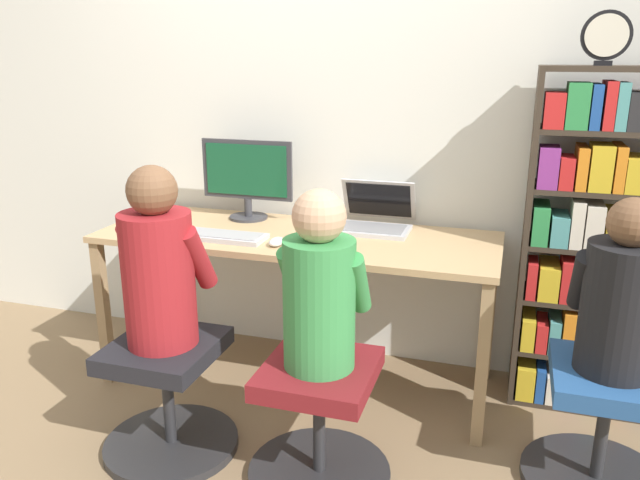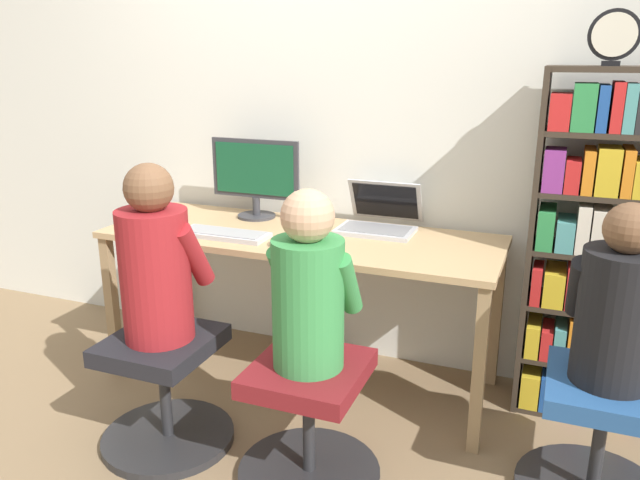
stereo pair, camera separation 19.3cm
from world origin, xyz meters
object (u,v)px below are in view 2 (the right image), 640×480
(bookshelf, at_px, (601,261))
(person_near_shelf, at_px, (619,306))
(person_at_monitor, at_px, (155,262))
(keyboard, at_px, (224,234))
(desktop_monitor, at_px, (255,177))
(office_chair_left, at_px, (165,389))
(person_at_laptop, at_px, (309,289))
(office_chair_side, at_px, (599,439))
(desk_clock, at_px, (614,36))
(laptop, at_px, (379,220))
(office_chair_right, at_px, (309,421))

(bookshelf, xyz_separation_m, person_near_shelf, (0.03, -0.60, 0.03))
(person_at_monitor, distance_m, person_near_shelf, 1.71)
(keyboard, height_order, person_near_shelf, person_near_shelf)
(desktop_monitor, xyz_separation_m, person_at_monitor, (0.03, -0.92, -0.18))
(keyboard, relative_size, office_chair_left, 0.77)
(person_at_laptop, relative_size, office_chair_side, 1.19)
(person_at_laptop, bearing_deg, person_at_monitor, -179.59)
(person_at_monitor, height_order, bookshelf, bookshelf)
(desk_clock, height_order, office_chair_side, desk_clock)
(laptop, relative_size, desk_clock, 1.74)
(keyboard, bearing_deg, office_chair_right, -39.40)
(office_chair_left, distance_m, desk_clock, 2.29)
(keyboard, height_order, office_chair_left, keyboard)
(person_at_laptop, bearing_deg, office_chair_left, -179.13)
(laptop, bearing_deg, desk_clock, -5.60)
(keyboard, distance_m, person_at_laptop, 0.85)
(office_chair_right, bearing_deg, person_at_monitor, -180.00)
(desk_clock, relative_size, person_near_shelf, 0.33)
(bookshelf, bearing_deg, person_near_shelf, -86.73)
(laptop, distance_m, person_at_monitor, 1.13)
(office_chair_left, xyz_separation_m, office_chair_side, (1.69, 0.29, 0.00))
(laptop, bearing_deg, keyboard, -149.46)
(laptop, relative_size, person_near_shelf, 0.57)
(keyboard, bearing_deg, bookshelf, 11.88)
(keyboard, distance_m, office_chair_side, 1.79)
(person_at_monitor, height_order, office_chair_side, person_at_monitor)
(laptop, distance_m, bookshelf, 1.01)
(office_chair_left, distance_m, person_at_laptop, 0.85)
(laptop, bearing_deg, person_at_monitor, -125.09)
(person_at_monitor, xyz_separation_m, office_chair_side, (1.69, 0.28, -0.56))
(office_chair_right, bearing_deg, keyboard, 140.60)
(person_at_monitor, height_order, desk_clock, desk_clock)
(keyboard, bearing_deg, desk_clock, 10.32)
(keyboard, xyz_separation_m, person_near_shelf, (1.69, -0.25, -0.01))
(desktop_monitor, xyz_separation_m, office_chair_side, (1.72, -0.64, -0.74))
(laptop, height_order, desk_clock, desk_clock)
(keyboard, height_order, desk_clock, desk_clock)
(desktop_monitor, distance_m, office_chair_side, 1.97)
(desk_clock, bearing_deg, office_chair_side, -79.81)
(person_near_shelf, bearing_deg, laptop, 148.64)
(office_chair_left, bearing_deg, person_at_monitor, 90.00)
(desk_clock, bearing_deg, person_at_monitor, -152.50)
(office_chair_left, distance_m, office_chair_right, 0.65)
(office_chair_right, distance_m, person_at_monitor, 0.86)
(person_at_monitor, distance_m, office_chair_side, 1.80)
(office_chair_left, xyz_separation_m, bookshelf, (1.65, 0.89, 0.49))
(keyboard, xyz_separation_m, office_chair_left, (0.00, -0.54, -0.53))
(office_chair_right, relative_size, office_chair_side, 1.00)
(office_chair_right, bearing_deg, bookshelf, 41.54)
(person_at_laptop, relative_size, person_near_shelf, 1.03)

